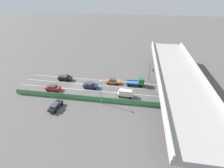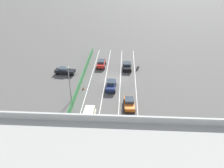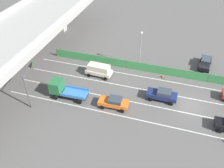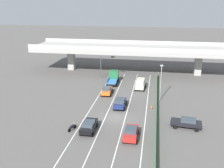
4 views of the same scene
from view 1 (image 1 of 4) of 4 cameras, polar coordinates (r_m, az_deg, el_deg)
The scene contains 18 objects.
ground_plane at distance 51.82m, azimuth -11.80°, elevation -0.80°, with size 300.00×300.00×0.00m, color #565451.
lane_line_left_edge at distance 54.59m, azimuth -5.83°, elevation 1.50°, with size 0.14×44.68×0.01m, color silver.
lane_line_mid_left at distance 51.87m, azimuth -6.70°, elevation -0.26°, with size 0.14×44.68×0.01m, color silver.
lane_line_mid_right at distance 49.23m, azimuth -7.66°, elevation -2.22°, with size 0.14×44.68×0.01m, color silver.
lane_line_right_edge at distance 46.67m, azimuth -8.73°, elevation -4.39°, with size 0.14×44.68×0.01m, color silver.
elevated_overpass at distance 47.30m, azimuth 22.06°, elevation 2.59°, with size 52.51×11.51×7.62m.
green_fence at distance 44.92m, azimuth -9.42°, elevation -4.80°, with size 0.10×40.78×1.58m.
car_sedan_black at distance 55.84m, azimuth -16.10°, elevation 2.12°, with size 2.04×4.50×1.60m.
car_sedan_navy at distance 49.97m, azimuth -7.56°, elevation -0.40°, with size 2.05×4.43×1.71m.
car_van_cream at distance 45.72m, azimuth 4.74°, elevation -3.12°, with size 2.15×4.41×2.09m.
car_sedan_red at distance 51.49m, azimuth -19.90°, elevation -1.16°, with size 2.03×4.27×1.64m.
car_taxi_orange at distance 51.78m, azimuth 0.27°, elevation 1.06°, with size 2.10×4.34×1.63m.
flatbed_truck_blue at distance 51.10m, azimuth 9.23°, elevation 0.79°, with size 2.51×5.61×2.70m.
motorcycle at distance 58.09m, azimuth -15.19°, elevation 2.95°, with size 0.85×1.87×0.93m.
parked_sedan_dark at distance 43.85m, azimuth -19.11°, elevation -7.19°, with size 4.69×2.37×1.56m.
traffic_light at distance 52.27m, azimuth 13.37°, elevation 4.25°, with size 3.49×1.00×5.57m.
street_lamp at distance 41.31m, azimuth -3.81°, elevation -2.11°, with size 0.60×0.36×6.96m.
traffic_cone at distance 45.78m, azimuth -8.66°, elevation -4.78°, with size 0.47×0.47×0.55m.
Camera 1 is at (40.88, 17.14, 26.83)m, focal length 26.25 mm.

